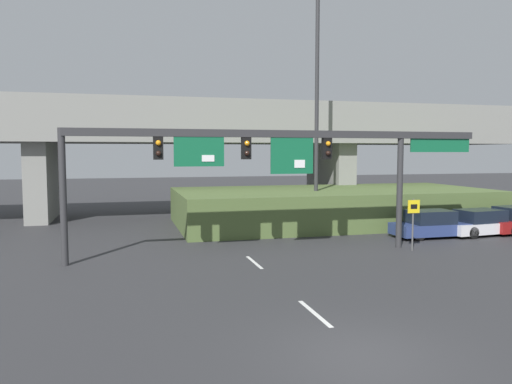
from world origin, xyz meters
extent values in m
plane|color=#2D2D30|center=(0.00, 0.00, 0.00)|extent=(160.00, 160.00, 0.00)
cube|color=silver|center=(0.00, 2.94, 0.00)|extent=(0.14, 2.40, 0.01)
cube|color=silver|center=(0.00, 9.67, 0.00)|extent=(0.14, 2.40, 0.01)
cube|color=silver|center=(0.00, 16.40, 0.00)|extent=(0.14, 2.40, 0.01)
cube|color=silver|center=(0.00, 23.14, 0.00)|extent=(0.14, 2.40, 0.01)
cylinder|color=#2D2D30|center=(-7.48, 11.05, 2.75)|extent=(0.28, 0.28, 5.49)
cylinder|color=#2D2D30|center=(7.48, 11.05, 2.75)|extent=(0.28, 0.28, 5.49)
cube|color=#2D2D30|center=(1.89, 11.05, 5.33)|extent=(18.74, 0.32, 0.32)
cube|color=black|center=(-3.74, 11.05, 4.70)|extent=(0.40, 0.28, 0.95)
sphere|color=orange|center=(-3.74, 10.88, 4.91)|extent=(0.22, 0.22, 0.22)
sphere|color=black|center=(-3.74, 10.88, 4.48)|extent=(0.22, 0.22, 0.22)
cube|color=black|center=(0.00, 11.05, 4.70)|extent=(0.40, 0.28, 0.95)
sphere|color=orange|center=(0.00, 10.88, 4.91)|extent=(0.22, 0.22, 0.22)
sphere|color=black|center=(0.00, 10.88, 4.48)|extent=(0.22, 0.22, 0.22)
cube|color=black|center=(3.74, 11.05, 4.70)|extent=(0.40, 0.28, 0.95)
sphere|color=orange|center=(3.74, 10.88, 4.91)|extent=(0.22, 0.22, 0.22)
sphere|color=black|center=(3.74, 10.88, 4.48)|extent=(0.22, 0.22, 0.22)
cube|color=#115B38|center=(-2.06, 10.95, 4.55)|extent=(2.12, 0.08, 1.24)
cube|color=white|center=(-1.69, 10.90, 4.27)|extent=(0.53, 0.03, 0.27)
cube|color=#115B38|center=(2.06, 10.95, 4.38)|extent=(1.96, 0.08, 1.59)
cube|color=white|center=(2.40, 10.90, 4.02)|extent=(0.49, 0.03, 0.35)
cube|color=#115B38|center=(9.56, 10.99, 4.85)|extent=(3.19, 0.07, 0.64)
cylinder|color=#4C4C4C|center=(7.68, 10.20, 1.20)|extent=(0.08, 0.08, 2.40)
cube|color=yellow|center=(7.68, 10.15, 2.05)|extent=(0.60, 0.03, 0.60)
cube|color=black|center=(7.68, 10.13, 2.05)|extent=(0.33, 0.01, 0.21)
cylinder|color=#2D2D30|center=(6.24, 18.57, 8.20)|extent=(0.24, 0.24, 16.41)
cube|color=gray|center=(0.00, 26.19, 6.15)|extent=(49.08, 8.08, 1.99)
cube|color=gray|center=(0.00, 22.35, 7.60)|extent=(49.08, 0.40, 0.90)
cube|color=gray|center=(-10.43, 26.19, 2.58)|extent=(1.40, 6.46, 5.16)
cube|color=gray|center=(10.43, 26.19, 2.58)|extent=(1.40, 6.46, 5.16)
cube|color=#4C6033|center=(7.73, 19.41, 1.08)|extent=(19.69, 9.13, 2.16)
cube|color=navy|center=(10.76, 13.13, 0.46)|extent=(4.32, 1.83, 0.59)
cube|color=black|center=(10.59, 13.13, 1.10)|extent=(2.25, 1.64, 0.70)
cylinder|color=black|center=(12.10, 13.93, 0.32)|extent=(0.64, 0.22, 0.64)
cylinder|color=black|center=(12.10, 12.33, 0.32)|extent=(0.64, 0.22, 0.64)
cylinder|color=black|center=(9.42, 13.93, 0.32)|extent=(0.64, 0.22, 0.64)
cylinder|color=black|center=(9.42, 12.33, 0.32)|extent=(0.64, 0.22, 0.64)
cube|color=silver|center=(13.83, 13.07, 0.45)|extent=(4.78, 2.26, 0.57)
cube|color=black|center=(13.65, 13.05, 1.07)|extent=(2.55, 1.86, 0.67)
cylinder|color=black|center=(15.17, 14.00, 0.32)|extent=(0.66, 0.28, 0.64)
cylinder|color=black|center=(12.32, 13.70, 0.32)|extent=(0.66, 0.28, 0.64)
cylinder|color=black|center=(12.49, 12.14, 0.32)|extent=(0.66, 0.28, 0.64)
cylinder|color=black|center=(14.93, 13.77, 0.32)|extent=(0.66, 0.30, 0.64)
camera|label=1|loc=(-5.12, -9.92, 4.54)|focal=35.00mm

